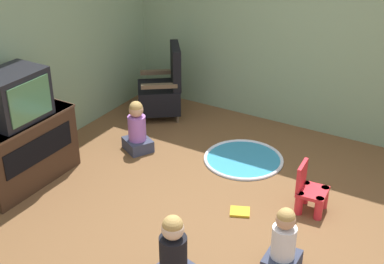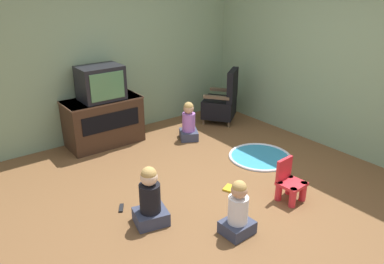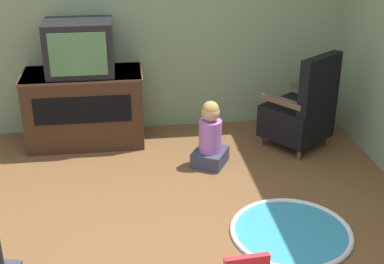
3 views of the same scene
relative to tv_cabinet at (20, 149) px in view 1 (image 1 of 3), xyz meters
The scene contains 11 objects.
ground_plane 2.19m from the tv_cabinet, 77.42° to the right, with size 30.00×30.00×0.00m, color brown.
wall_right 3.70m from the tv_cabinet, 41.07° to the right, with size 0.12×5.52×2.69m.
tv_cabinet is the anchor object (origin of this frame).
television 0.59m from the tv_cabinet, 90.00° to the right, with size 0.62×0.46×0.50m.
black_armchair 2.08m from the tv_cabinet, 10.60° to the right, with size 0.75×0.74×0.94m.
yellow_kid_chair 2.91m from the tv_cabinet, 69.83° to the right, with size 0.30×0.29×0.48m.
play_mat 2.39m from the tv_cabinet, 49.30° to the right, with size 0.89×0.89×0.04m.
child_watching_left 1.30m from the tv_cabinet, 29.52° to the right, with size 0.39×0.40×0.61m.
child_watching_center 2.83m from the tv_cabinet, 87.97° to the right, with size 0.31×0.28×0.59m.
child_watching_right 2.22m from the tv_cabinet, 102.97° to the right, with size 0.39×0.36×0.65m.
book 2.31m from the tv_cabinet, 74.22° to the right, with size 0.22×0.23×0.02m.
Camera 1 is at (-3.66, -1.82, 3.02)m, focal length 50.00 mm.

